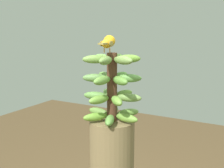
# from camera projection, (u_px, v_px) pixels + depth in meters

# --- Properties ---
(banana_bunch) EXTENTS (0.32, 0.31, 0.36)m
(banana_bunch) POSITION_uv_depth(u_px,v_px,m) (112.00, 87.00, 1.36)
(banana_bunch) COLOR #4C2D1E
(banana_bunch) RESTS_ON banana_tree
(perched_bird) EXTENTS (0.08, 0.22, 0.09)m
(perched_bird) POSITION_uv_depth(u_px,v_px,m) (108.00, 42.00, 1.34)
(perched_bird) COLOR #C68933
(perched_bird) RESTS_ON banana_bunch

